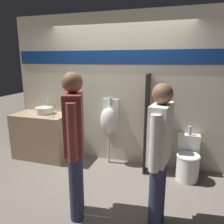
# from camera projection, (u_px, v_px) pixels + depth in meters

# --- Properties ---
(ground_plane) EXTENTS (16.00, 16.00, 0.00)m
(ground_plane) POSITION_uv_depth(u_px,v_px,m) (109.00, 174.00, 3.70)
(ground_plane) COLOR #70665B
(display_wall) EXTENTS (4.11, 0.07, 2.70)m
(display_wall) POSITION_uv_depth(u_px,v_px,m) (119.00, 90.00, 3.95)
(display_wall) COLOR beige
(display_wall) RESTS_ON ground_plane
(sink_counter) EXTENTS (1.06, 0.57, 0.88)m
(sink_counter) POSITION_uv_depth(u_px,v_px,m) (42.00, 136.00, 4.29)
(sink_counter) COLOR tan
(sink_counter) RESTS_ON ground_plane
(sink_basin) EXTENTS (0.33, 0.33, 0.27)m
(sink_basin) POSITION_uv_depth(u_px,v_px,m) (44.00, 110.00, 4.21)
(sink_basin) COLOR white
(sink_basin) RESTS_ON sink_counter
(cell_phone) EXTENTS (0.07, 0.14, 0.01)m
(cell_phone) POSITION_uv_depth(u_px,v_px,m) (52.00, 117.00, 3.99)
(cell_phone) COLOR #B7B7BC
(cell_phone) RESTS_ON sink_counter
(divider_near_counter) EXTENTS (0.03, 0.41, 1.68)m
(divider_near_counter) POSITION_uv_depth(u_px,v_px,m) (147.00, 124.00, 3.69)
(divider_near_counter) COLOR #28231E
(divider_near_counter) RESTS_ON ground_plane
(urinal_near_counter) EXTENTS (0.31, 0.27, 1.23)m
(urinal_near_counter) POSITION_uv_depth(u_px,v_px,m) (109.00, 120.00, 3.97)
(urinal_near_counter) COLOR silver
(urinal_near_counter) RESTS_ON ground_plane
(toilet) EXTENTS (0.37, 0.53, 0.83)m
(toilet) POSITION_uv_depth(u_px,v_px,m) (188.00, 161.00, 3.53)
(toilet) COLOR white
(toilet) RESTS_ON ground_plane
(person_in_vest) EXTENTS (0.35, 0.58, 1.77)m
(person_in_vest) POSITION_uv_depth(u_px,v_px,m) (75.00, 141.00, 2.53)
(person_in_vest) COLOR #282D4C
(person_in_vest) RESTS_ON ground_plane
(person_with_lanyard) EXTENTS (0.24, 0.58, 1.66)m
(person_with_lanyard) POSITION_uv_depth(u_px,v_px,m) (159.00, 151.00, 2.38)
(person_with_lanyard) COLOR #282D4C
(person_with_lanyard) RESTS_ON ground_plane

